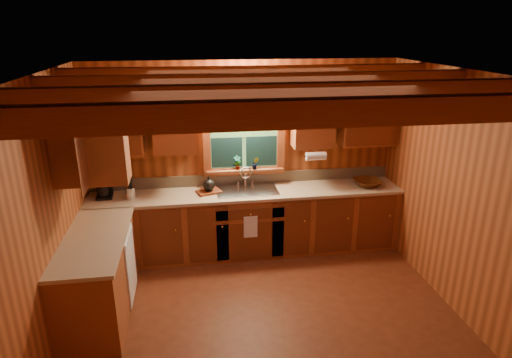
{
  "coord_description": "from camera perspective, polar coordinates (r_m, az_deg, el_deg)",
  "views": [
    {
      "loc": [
        -0.72,
        -3.85,
        3.01
      ],
      "look_at": [
        0.0,
        0.8,
        1.35
      ],
      "focal_mm": 30.55,
      "sensor_mm": 36.0,
      "label": 1
    }
  ],
  "objects": [
    {
      "name": "teakettle",
      "position": [
        5.83,
        -6.22,
        -0.8
      ],
      "size": [
        0.16,
        0.16,
        0.2
      ],
      "rotation": [
        0.0,
        0.0,
        0.19
      ],
      "color": "black",
      "rests_on": "cutting_board"
    },
    {
      "name": "dish_towel",
      "position": [
        5.74,
        -0.71,
        -6.3
      ],
      "size": [
        0.18,
        0.01,
        0.3
      ],
      "primitive_type": "cube",
      "color": "white",
      "rests_on": "base_cabinets"
    },
    {
      "name": "countertop",
      "position": [
        5.57,
        -5.67,
        -3.15
      ],
      "size": [
        4.2,
        2.24,
        0.04
      ],
      "color": "tan",
      "rests_on": "base_cabinets"
    },
    {
      "name": "cutting_board",
      "position": [
        5.86,
        -6.19,
        -1.66
      ],
      "size": [
        0.36,
        0.3,
        0.03
      ],
      "primitive_type": "cube",
      "rotation": [
        0.0,
        0.0,
        0.32
      ],
      "color": "#612A14",
      "rests_on": "countertop"
    },
    {
      "name": "utensil_crock",
      "position": [
        5.83,
        -16.12,
        -1.69
      ],
      "size": [
        0.12,
        0.12,
        0.34
      ],
      "rotation": [
        0.0,
        0.0,
        0.35
      ],
      "color": "silver",
      "rests_on": "countertop"
    },
    {
      "name": "room",
      "position": [
        4.28,
        1.64,
        -4.17
      ],
      "size": [
        4.2,
        4.2,
        4.2
      ],
      "color": "#5B2916",
      "rests_on": "ground"
    },
    {
      "name": "window",
      "position": [
        5.95,
        -1.57,
        5.01
      ],
      "size": [
        1.12,
        0.08,
        1.0
      ],
      "color": "brown",
      "rests_on": "room"
    },
    {
      "name": "wall_sconce",
      "position": [
        5.71,
        -1.47,
        10.9
      ],
      "size": [
        0.45,
        0.21,
        0.17
      ],
      "color": "black",
      "rests_on": "room"
    },
    {
      "name": "paper_towel_roll",
      "position": [
        5.86,
        7.84,
        2.99
      ],
      "size": [
        0.27,
        0.11,
        0.11
      ],
      "primitive_type": "cylinder",
      "rotation": [
        0.0,
        1.57,
        0.0
      ],
      "color": "white",
      "rests_on": "upper_cabinets"
    },
    {
      "name": "sink",
      "position": [
        5.91,
        -1.19,
        -1.96
      ],
      "size": [
        0.82,
        0.48,
        0.43
      ],
      "color": "silver",
      "rests_on": "countertop"
    },
    {
      "name": "ceiling_beams",
      "position": [
        3.95,
        1.81,
        11.85
      ],
      "size": [
        4.2,
        2.54,
        0.18
      ],
      "color": "brown",
      "rests_on": "room"
    },
    {
      "name": "upper_cabinets",
      "position": [
        5.4,
        -6.99,
        6.78
      ],
      "size": [
        4.19,
        1.77,
        0.78
      ],
      "color": "brown",
      "rests_on": "room"
    },
    {
      "name": "backsplash",
      "position": [
        6.13,
        -1.55,
        0.08
      ],
      "size": [
        4.2,
        0.02,
        0.16
      ],
      "primitive_type": "cube",
      "color": "tan",
      "rests_on": "room"
    },
    {
      "name": "dishwasher_panel",
      "position": [
        5.27,
        -16.09,
        -10.74
      ],
      "size": [
        0.02,
        0.6,
        0.8
      ],
      "primitive_type": "cube",
      "color": "white",
      "rests_on": "base_cabinets"
    },
    {
      "name": "window_sill",
      "position": [
        6.02,
        -1.48,
        1.13
      ],
      "size": [
        1.06,
        0.14,
        0.04
      ],
      "primitive_type": "cube",
      "color": "brown",
      "rests_on": "room"
    },
    {
      "name": "potted_plant_left",
      "position": [
        5.97,
        -2.46,
        2.16
      ],
      "size": [
        0.12,
        0.09,
        0.2
      ],
      "primitive_type": "imported",
      "rotation": [
        0.0,
        0.0,
        0.24
      ],
      "color": "#612A14",
      "rests_on": "window_sill"
    },
    {
      "name": "wicker_basket",
      "position": [
        6.25,
        14.38,
        -0.47
      ],
      "size": [
        0.42,
        0.42,
        0.09
      ],
      "primitive_type": "imported",
      "rotation": [
        0.0,
        0.0,
        0.12
      ],
      "color": "#48230C",
      "rests_on": "countertop"
    },
    {
      "name": "coffee_maker",
      "position": [
        5.97,
        -19.33,
        -0.62
      ],
      "size": [
        0.2,
        0.25,
        0.35
      ],
      "rotation": [
        0.0,
        0.0,
        0.07
      ],
      "color": "black",
      "rests_on": "countertop"
    },
    {
      "name": "base_cabinets",
      "position": [
        5.75,
        -5.65,
        -7.32
      ],
      "size": [
        4.2,
        2.22,
        0.86
      ],
      "color": "brown",
      "rests_on": "ground"
    },
    {
      "name": "potted_plant_right",
      "position": [
        5.98,
        -0.11,
        2.07
      ],
      "size": [
        0.1,
        0.08,
        0.17
      ],
      "primitive_type": "imported",
      "rotation": [
        0.0,
        0.0,
        -0.04
      ],
      "color": "#612A14",
      "rests_on": "window_sill"
    }
  ]
}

